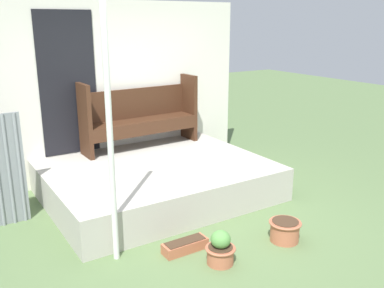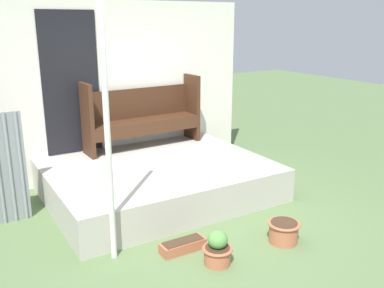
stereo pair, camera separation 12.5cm
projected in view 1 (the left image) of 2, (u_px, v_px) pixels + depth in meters
ground_plane at (196, 229)px, 4.93m from camera, size 24.00×24.00×0.00m
porch_slab at (157, 180)px, 5.82m from camera, size 2.87×2.24×0.45m
house_wall at (118, 90)px, 6.43m from camera, size 4.07×0.08×2.60m
support_post at (110, 140)px, 3.99m from camera, size 0.06×0.06×2.48m
bench at (140, 114)px, 6.44m from camera, size 1.81×0.46×1.04m
flower_pot_left at (220, 249)px, 4.20m from camera, size 0.30×0.30×0.35m
flower_pot_middle at (285, 230)px, 4.64m from camera, size 0.35×0.35×0.23m
planter_box_rect at (185, 246)px, 4.45m from camera, size 0.49×0.17×0.12m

